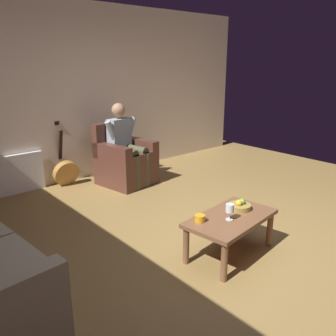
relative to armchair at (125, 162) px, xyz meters
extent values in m
plane|color=olive|center=(0.19, 2.36, -0.34)|extent=(7.49, 7.49, 0.00)
cube|color=beige|center=(0.19, -0.72, 1.02)|extent=(6.64, 0.06, 2.72)
cube|color=#4F2C23|center=(-0.01, 0.03, -0.13)|extent=(0.82, 0.84, 0.43)
cube|color=#4F2C23|center=(-0.01, 0.09, 0.14)|extent=(0.51, 0.67, 0.10)
cube|color=#4F2C23|center=(-0.28, -0.01, 0.21)|extent=(0.26, 0.75, 0.24)
cube|color=#4F2C23|center=(0.27, 0.08, 0.21)|extent=(0.26, 0.75, 0.24)
cube|color=#4F2C23|center=(0.04, -0.27, 0.34)|extent=(0.72, 0.23, 0.51)
cube|color=#919FA8|center=(0.02, -0.10, 0.43)|extent=(0.38, 0.23, 0.48)
sphere|color=#A87A5B|center=(0.02, -0.10, 0.80)|extent=(0.20, 0.20, 0.20)
cylinder|color=#464830|center=(-0.12, 0.11, 0.20)|extent=(0.20, 0.47, 0.13)
cylinder|color=#464830|center=(-0.16, 0.33, -0.08)|extent=(0.13, 0.13, 0.53)
cylinder|color=#919FA8|center=(-0.20, -0.08, 0.53)|extent=(0.21, 0.12, 0.29)
cylinder|color=#464830|center=(0.08, 0.14, 0.20)|extent=(0.20, 0.47, 0.13)
cylinder|color=#464830|center=(0.05, 0.37, -0.08)|extent=(0.13, 0.13, 0.53)
cylinder|color=#919FA8|center=(0.22, -0.02, 0.53)|extent=(0.21, 0.12, 0.29)
cube|color=brown|center=(0.44, 2.46, 0.05)|extent=(0.99, 0.63, 0.04)
cylinder|color=brown|center=(-0.01, 2.62, -0.16)|extent=(0.06, 0.06, 0.37)
cylinder|color=brown|center=(0.83, 2.72, -0.16)|extent=(0.06, 0.06, 0.37)
cylinder|color=brown|center=(0.04, 2.20, -0.16)|extent=(0.06, 0.06, 0.37)
cylinder|color=brown|center=(0.88, 2.30, -0.16)|extent=(0.06, 0.06, 0.37)
cylinder|color=#A97636|center=(0.75, -0.51, -0.15)|extent=(0.39, 0.20, 0.41)
cylinder|color=black|center=(0.75, -0.46, -0.13)|extent=(0.11, 0.03, 0.11)
cube|color=black|center=(0.75, -0.62, 0.28)|extent=(0.05, 0.16, 0.47)
cube|color=black|center=(0.75, -0.70, 0.57)|extent=(0.07, 0.07, 0.14)
cube|color=white|center=(1.38, -0.65, -0.06)|extent=(0.66, 0.06, 0.57)
cylinder|color=silver|center=(0.51, 2.50, 0.07)|extent=(0.07, 0.07, 0.01)
cylinder|color=silver|center=(0.51, 2.50, 0.11)|extent=(0.01, 0.01, 0.07)
cylinder|color=silver|center=(0.51, 2.50, 0.18)|extent=(0.08, 0.08, 0.08)
cylinder|color=#590C19|center=(0.51, 2.50, 0.16)|extent=(0.07, 0.07, 0.03)
cylinder|color=olive|center=(0.23, 2.40, 0.09)|extent=(0.23, 0.23, 0.05)
sphere|color=gold|center=(0.25, 2.40, 0.14)|extent=(0.07, 0.07, 0.07)
sphere|color=olive|center=(0.20, 2.40, 0.14)|extent=(0.07, 0.07, 0.07)
cylinder|color=orange|center=(0.75, 2.34, 0.10)|extent=(0.10, 0.10, 0.07)
camera|label=1|loc=(2.95, 4.43, 1.51)|focal=37.77mm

